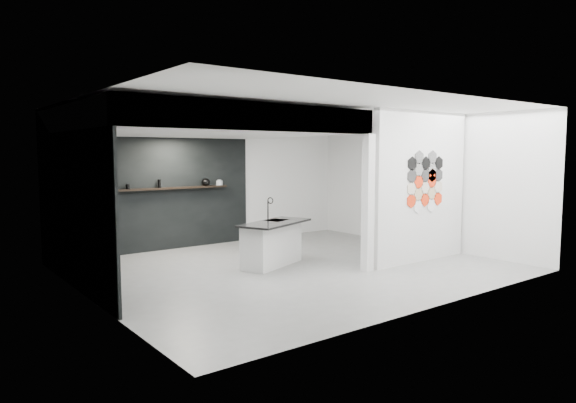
{
  "coord_description": "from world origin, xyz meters",
  "views": [
    {
      "loc": [
        -5.56,
        -7.07,
        2.03
      ],
      "look_at": [
        0.1,
        0.3,
        1.15
      ],
      "focal_mm": 32.0,
      "sensor_mm": 36.0,
      "label": 1
    }
  ],
  "objects_px": {
    "partition_panel": "(421,187)",
    "kettle": "(206,182)",
    "stockpot": "(95,186)",
    "bottle_dark": "(159,184)",
    "kitchen_island": "(272,243)",
    "glass_bowl": "(219,183)",
    "utensil_cup": "(128,187)",
    "wall_basin": "(92,231)",
    "glass_vase": "(219,182)"
  },
  "relations": [
    {
      "from": "utensil_cup",
      "to": "kettle",
      "type": "bearing_deg",
      "value": 0.0
    },
    {
      "from": "stockpot",
      "to": "bottle_dark",
      "type": "relative_size",
      "value": 1.29
    },
    {
      "from": "kettle",
      "to": "glass_vase",
      "type": "height_order",
      "value": "kettle"
    },
    {
      "from": "stockpot",
      "to": "bottle_dark",
      "type": "distance_m",
      "value": 1.29
    },
    {
      "from": "glass_vase",
      "to": "kettle",
      "type": "bearing_deg",
      "value": 180.0
    },
    {
      "from": "wall_basin",
      "to": "glass_vase",
      "type": "relative_size",
      "value": 4.89
    },
    {
      "from": "kitchen_island",
      "to": "utensil_cup",
      "type": "bearing_deg",
      "value": 102.11
    },
    {
      "from": "glass_bowl",
      "to": "glass_vase",
      "type": "height_order",
      "value": "glass_vase"
    },
    {
      "from": "glass_vase",
      "to": "utensil_cup",
      "type": "distance_m",
      "value": 2.07
    },
    {
      "from": "wall_basin",
      "to": "bottle_dark",
      "type": "xyz_separation_m",
      "value": [
        1.98,
        2.07,
        0.56
      ]
    },
    {
      "from": "partition_panel",
      "to": "stockpot",
      "type": "bearing_deg",
      "value": 141.01
    },
    {
      "from": "partition_panel",
      "to": "wall_basin",
      "type": "xyz_separation_m",
      "value": [
        -5.46,
        1.8,
        -0.55
      ]
    },
    {
      "from": "wall_basin",
      "to": "kettle",
      "type": "relative_size",
      "value": 3.19
    },
    {
      "from": "partition_panel",
      "to": "glass_vase",
      "type": "xyz_separation_m",
      "value": [
        -2.08,
        3.87,
        -0.02
      ]
    },
    {
      "from": "glass_vase",
      "to": "bottle_dark",
      "type": "height_order",
      "value": "bottle_dark"
    },
    {
      "from": "wall_basin",
      "to": "kitchen_island",
      "type": "xyz_separation_m",
      "value": [
        3.03,
        -0.44,
        -0.44
      ]
    },
    {
      "from": "kettle",
      "to": "glass_vase",
      "type": "bearing_deg",
      "value": 20.84
    },
    {
      "from": "kettle",
      "to": "glass_bowl",
      "type": "distance_m",
      "value": 0.34
    },
    {
      "from": "glass_bowl",
      "to": "stockpot",
      "type": "bearing_deg",
      "value": 180.0
    },
    {
      "from": "kitchen_island",
      "to": "utensil_cup",
      "type": "relative_size",
      "value": 17.38
    },
    {
      "from": "partition_panel",
      "to": "kitchen_island",
      "type": "relative_size",
      "value": 1.7
    },
    {
      "from": "kitchen_island",
      "to": "partition_panel",
      "type": "bearing_deg",
      "value": -51.38
    },
    {
      "from": "glass_vase",
      "to": "kitchen_island",
      "type": "bearing_deg",
      "value": -98.28
    },
    {
      "from": "kitchen_island",
      "to": "wall_basin",
      "type": "bearing_deg",
      "value": 149.59
    },
    {
      "from": "wall_basin",
      "to": "glass_vase",
      "type": "xyz_separation_m",
      "value": [
        3.39,
        2.07,
        0.53
      ]
    },
    {
      "from": "wall_basin",
      "to": "utensil_cup",
      "type": "xyz_separation_m",
      "value": [
        1.32,
        2.07,
        0.52
      ]
    },
    {
      "from": "wall_basin",
      "to": "partition_panel",
      "type": "bearing_deg",
      "value": -18.23
    },
    {
      "from": "partition_panel",
      "to": "kitchen_island",
      "type": "bearing_deg",
      "value": 150.81
    },
    {
      "from": "glass_bowl",
      "to": "utensil_cup",
      "type": "distance_m",
      "value": 2.07
    },
    {
      "from": "glass_bowl",
      "to": "bottle_dark",
      "type": "distance_m",
      "value": 1.41
    },
    {
      "from": "bottle_dark",
      "to": "utensil_cup",
      "type": "distance_m",
      "value": 0.66
    },
    {
      "from": "kitchen_island",
      "to": "glass_bowl",
      "type": "distance_m",
      "value": 2.71
    },
    {
      "from": "partition_panel",
      "to": "glass_bowl",
      "type": "distance_m",
      "value": 4.39
    },
    {
      "from": "stockpot",
      "to": "glass_vase",
      "type": "relative_size",
      "value": 1.79
    },
    {
      "from": "partition_panel",
      "to": "glass_bowl",
      "type": "relative_size",
      "value": 19.2
    },
    {
      "from": "kitchen_island",
      "to": "glass_vase",
      "type": "relative_size",
      "value": 13.44
    },
    {
      "from": "glass_vase",
      "to": "bottle_dark",
      "type": "xyz_separation_m",
      "value": [
        -1.41,
        0.0,
        0.02
      ]
    },
    {
      "from": "bottle_dark",
      "to": "utensil_cup",
      "type": "bearing_deg",
      "value": 180.0
    },
    {
      "from": "stockpot",
      "to": "bottle_dark",
      "type": "height_order",
      "value": "stockpot"
    },
    {
      "from": "kitchen_island",
      "to": "utensil_cup",
      "type": "xyz_separation_m",
      "value": [
        -1.71,
        2.5,
        0.96
      ]
    },
    {
      "from": "kitchen_island",
      "to": "kettle",
      "type": "bearing_deg",
      "value": 67.22
    },
    {
      "from": "kitchen_island",
      "to": "utensil_cup",
      "type": "height_order",
      "value": "utensil_cup"
    },
    {
      "from": "kitchen_island",
      "to": "utensil_cup",
      "type": "distance_m",
      "value": 3.18
    },
    {
      "from": "glass_vase",
      "to": "partition_panel",
      "type": "bearing_deg",
      "value": -61.77
    },
    {
      "from": "glass_bowl",
      "to": "glass_vase",
      "type": "xyz_separation_m",
      "value": [
        0.0,
        0.0,
        0.01
      ]
    },
    {
      "from": "partition_panel",
      "to": "wall_basin",
      "type": "relative_size",
      "value": 4.67
    },
    {
      "from": "kitchen_island",
      "to": "glass_vase",
      "type": "height_order",
      "value": "glass_vase"
    },
    {
      "from": "partition_panel",
      "to": "kettle",
      "type": "bearing_deg",
      "value": 121.98
    },
    {
      "from": "stockpot",
      "to": "glass_bowl",
      "type": "bearing_deg",
      "value": 0.0
    },
    {
      "from": "stockpot",
      "to": "utensil_cup",
      "type": "distance_m",
      "value": 0.63
    }
  ]
}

